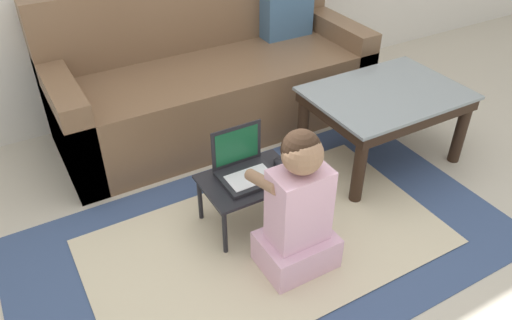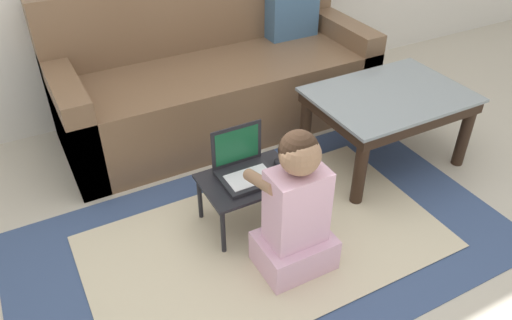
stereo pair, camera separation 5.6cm
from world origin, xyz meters
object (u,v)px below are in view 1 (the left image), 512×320
at_px(computer_mouse, 280,164).
at_px(person_seated, 298,210).
at_px(laptop_desk, 249,184).
at_px(laptop, 245,169).
at_px(couch, 213,80).
at_px(coffee_table, 385,103).

height_order(computer_mouse, person_seated, person_seated).
relative_size(laptop_desk, computer_mouse, 4.58).
xyz_separation_m(computer_mouse, person_seated, (-0.15, -0.38, 0.04)).
bearing_deg(laptop, person_seated, -82.78).
distance_m(couch, person_seated, 1.41).
xyz_separation_m(laptop_desk, laptop, (-0.01, 0.03, 0.08)).
bearing_deg(laptop_desk, coffee_table, 7.26).
height_order(couch, laptop_desk, couch).
height_order(laptop, person_seated, person_seated).
height_order(laptop_desk, person_seated, person_seated).
height_order(coffee_table, laptop, laptop).
bearing_deg(laptop_desk, computer_mouse, 3.49).
bearing_deg(coffee_table, laptop, -174.57).
height_order(coffee_table, computer_mouse, coffee_table).
bearing_deg(person_seated, computer_mouse, 68.96).
distance_m(couch, computer_mouse, 1.02).
bearing_deg(coffee_table, computer_mouse, -171.84).
relative_size(couch, coffee_table, 2.31).
bearing_deg(computer_mouse, person_seated, -111.04).
bearing_deg(laptop_desk, laptop, 99.88).
bearing_deg(couch, person_seated, -100.07).
bearing_deg(couch, laptop_desk, -105.96).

